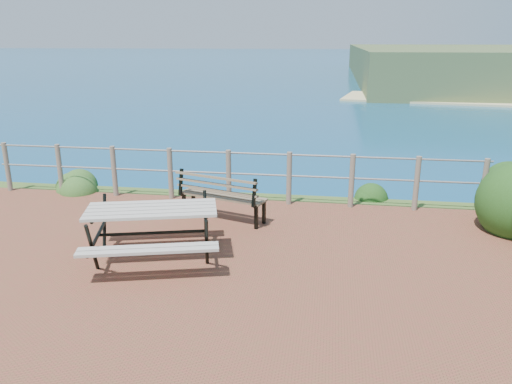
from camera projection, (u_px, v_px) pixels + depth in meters
The scene contains 7 objects.
ground at pixel (177, 282), 6.45m from camera, with size 10.00×7.00×0.12m, color brown.
ocean at pixel (331, 47), 195.38m from camera, with size 1200.00×1200.00×0.00m, color #165685.
safety_railing at pixel (229, 173), 9.45m from camera, with size 9.40×0.10×1.00m.
picnic_table at pixel (153, 228), 6.97m from camera, with size 1.91×1.50×0.75m.
park_bench at pixel (223, 189), 8.47m from camera, with size 1.58×0.85×0.87m.
shrub_lip_west at pixel (76, 189), 10.43m from camera, with size 0.76×0.76×0.50m, color #2A541F.
shrub_lip_east at pixel (365, 200), 9.74m from camera, with size 0.75×0.75×0.49m, color #1F4214.
Camera 1 is at (1.90, -5.60, 3.01)m, focal length 35.00 mm.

